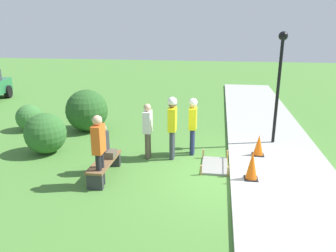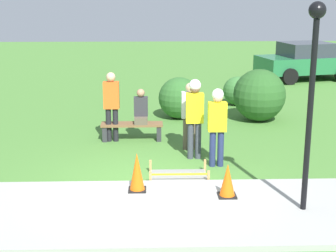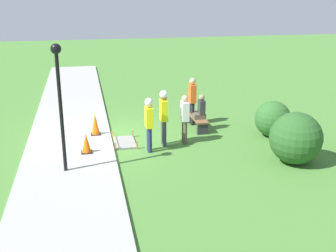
{
  "view_description": "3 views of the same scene",
  "coord_description": "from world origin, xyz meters",
  "px_view_note": "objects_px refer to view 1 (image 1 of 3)",
  "views": [
    {
      "loc": [
        -7.9,
        0.4,
        3.79
      ],
      "look_at": [
        0.83,
        1.76,
        1.09
      ],
      "focal_mm": 35.0,
      "sensor_mm": 36.0,
      "label": 1
    },
    {
      "loc": [
        0.14,
        -9.74,
        3.82
      ],
      "look_at": [
        0.5,
        1.95,
        0.72
      ],
      "focal_mm": 55.0,
      "sensor_mm": 36.0,
      "label": 2
    },
    {
      "loc": [
        14.03,
        -0.81,
        5.0
      ],
      "look_at": [
        1.25,
        1.79,
        0.71
      ],
      "focal_mm": 45.0,
      "sensor_mm": 36.0,
      "label": 3
    }
  ],
  "objects_px": {
    "park_bench": "(105,165)",
    "lamppost_near": "(280,71)",
    "person_seated_on_bench": "(105,144)",
    "worker_supervisor": "(172,122)",
    "worker_assistant": "(193,121)",
    "bystander_in_orange_shirt": "(99,147)",
    "traffic_cone_near_patch": "(252,165)",
    "traffic_cone_far_patch": "(259,145)",
    "bystander_in_gray_shirt": "(148,128)"
  },
  "relations": [
    {
      "from": "park_bench",
      "to": "lamppost_near",
      "type": "xyz_separation_m",
      "value": [
        3.17,
        -4.71,
        2.13
      ]
    },
    {
      "from": "person_seated_on_bench",
      "to": "worker_supervisor",
      "type": "height_order",
      "value": "worker_supervisor"
    },
    {
      "from": "park_bench",
      "to": "worker_assistant",
      "type": "bearing_deg",
      "value": -47.4
    },
    {
      "from": "worker_assistant",
      "to": "park_bench",
      "type": "bearing_deg",
      "value": 132.6
    },
    {
      "from": "person_seated_on_bench",
      "to": "bystander_in_orange_shirt",
      "type": "xyz_separation_m",
      "value": [
        -0.75,
        -0.13,
        0.23
      ]
    },
    {
      "from": "park_bench",
      "to": "person_seated_on_bench",
      "type": "bearing_deg",
      "value": 11.9
    },
    {
      "from": "traffic_cone_near_patch",
      "to": "park_bench",
      "type": "relative_size",
      "value": 0.47
    },
    {
      "from": "lamppost_near",
      "to": "traffic_cone_far_patch",
      "type": "bearing_deg",
      "value": 154.07
    },
    {
      "from": "worker_assistant",
      "to": "traffic_cone_near_patch",
      "type": "bearing_deg",
      "value": -136.48
    },
    {
      "from": "person_seated_on_bench",
      "to": "worker_assistant",
      "type": "bearing_deg",
      "value": -51.73
    },
    {
      "from": "park_bench",
      "to": "bystander_in_orange_shirt",
      "type": "height_order",
      "value": "bystander_in_orange_shirt"
    },
    {
      "from": "bystander_in_gray_shirt",
      "to": "lamppost_near",
      "type": "distance_m",
      "value": 4.5
    },
    {
      "from": "traffic_cone_far_patch",
      "to": "worker_assistant",
      "type": "xyz_separation_m",
      "value": [
        0.04,
        1.98,
        0.64
      ]
    },
    {
      "from": "bystander_in_gray_shirt",
      "to": "traffic_cone_far_patch",
      "type": "bearing_deg",
      "value": -81.76
    },
    {
      "from": "park_bench",
      "to": "person_seated_on_bench",
      "type": "height_order",
      "value": "person_seated_on_bench"
    },
    {
      "from": "worker_supervisor",
      "to": "person_seated_on_bench",
      "type": "bearing_deg",
      "value": 128.07
    },
    {
      "from": "worker_supervisor",
      "to": "bystander_in_gray_shirt",
      "type": "xyz_separation_m",
      "value": [
        -0.06,
        0.72,
        -0.2
      ]
    },
    {
      "from": "bystander_in_orange_shirt",
      "to": "traffic_cone_far_patch",
      "type": "bearing_deg",
      "value": -58.93
    },
    {
      "from": "park_bench",
      "to": "worker_assistant",
      "type": "height_order",
      "value": "worker_assistant"
    },
    {
      "from": "bystander_in_orange_shirt",
      "to": "bystander_in_gray_shirt",
      "type": "relative_size",
      "value": 1.09
    },
    {
      "from": "worker_assistant",
      "to": "bystander_in_gray_shirt",
      "type": "height_order",
      "value": "worker_assistant"
    },
    {
      "from": "bystander_in_gray_shirt",
      "to": "traffic_cone_near_patch",
      "type": "bearing_deg",
      "value": -112.54
    },
    {
      "from": "bystander_in_orange_shirt",
      "to": "lamppost_near",
      "type": "bearing_deg",
      "value": -51.56
    },
    {
      "from": "traffic_cone_near_patch",
      "to": "bystander_in_gray_shirt",
      "type": "height_order",
      "value": "bystander_in_gray_shirt"
    },
    {
      "from": "person_seated_on_bench",
      "to": "worker_assistant",
      "type": "distance_m",
      "value": 2.78
    },
    {
      "from": "person_seated_on_bench",
      "to": "traffic_cone_near_patch",
      "type": "bearing_deg",
      "value": -90.05
    },
    {
      "from": "bystander_in_orange_shirt",
      "to": "lamppost_near",
      "type": "distance_m",
      "value": 6.09
    },
    {
      "from": "person_seated_on_bench",
      "to": "lamppost_near",
      "type": "xyz_separation_m",
      "value": [
        2.93,
        -4.76,
        1.65
      ]
    },
    {
      "from": "bystander_in_orange_shirt",
      "to": "traffic_cone_near_patch",
      "type": "bearing_deg",
      "value": -78.55
    },
    {
      "from": "worker_supervisor",
      "to": "bystander_in_orange_shirt",
      "type": "relative_size",
      "value": 1.04
    },
    {
      "from": "traffic_cone_near_patch",
      "to": "lamppost_near",
      "type": "relative_size",
      "value": 0.21
    },
    {
      "from": "bystander_in_orange_shirt",
      "to": "bystander_in_gray_shirt",
      "type": "bearing_deg",
      "value": -21.46
    },
    {
      "from": "traffic_cone_near_patch",
      "to": "worker_supervisor",
      "type": "height_order",
      "value": "worker_supervisor"
    },
    {
      "from": "traffic_cone_far_patch",
      "to": "worker_assistant",
      "type": "relative_size",
      "value": 0.36
    },
    {
      "from": "park_bench",
      "to": "worker_supervisor",
      "type": "bearing_deg",
      "value": -46.16
    },
    {
      "from": "worker_assistant",
      "to": "bystander_in_orange_shirt",
      "type": "xyz_separation_m",
      "value": [
        -2.46,
        2.05,
        -0.02
      ]
    },
    {
      "from": "park_bench",
      "to": "worker_assistant",
      "type": "relative_size",
      "value": 0.91
    },
    {
      "from": "worker_assistant",
      "to": "bystander_in_orange_shirt",
      "type": "relative_size",
      "value": 0.97
    },
    {
      "from": "lamppost_near",
      "to": "park_bench",
      "type": "bearing_deg",
      "value": 123.91
    },
    {
      "from": "bystander_in_gray_shirt",
      "to": "park_bench",
      "type": "bearing_deg",
      "value": 149.62
    },
    {
      "from": "traffic_cone_near_patch",
      "to": "worker_supervisor",
      "type": "bearing_deg",
      "value": 59.93
    },
    {
      "from": "traffic_cone_near_patch",
      "to": "person_seated_on_bench",
      "type": "height_order",
      "value": "person_seated_on_bench"
    },
    {
      "from": "park_bench",
      "to": "lamppost_near",
      "type": "bearing_deg",
      "value": -56.09
    },
    {
      "from": "bystander_in_orange_shirt",
      "to": "bystander_in_gray_shirt",
      "type": "xyz_separation_m",
      "value": [
        1.95,
        -0.77,
        -0.1
      ]
    },
    {
      "from": "park_bench",
      "to": "bystander_in_gray_shirt",
      "type": "height_order",
      "value": "bystander_in_gray_shirt"
    },
    {
      "from": "traffic_cone_far_patch",
      "to": "bystander_in_gray_shirt",
      "type": "distance_m",
      "value": 3.33
    },
    {
      "from": "person_seated_on_bench",
      "to": "bystander_in_gray_shirt",
      "type": "relative_size",
      "value": 0.54
    },
    {
      "from": "traffic_cone_far_patch",
      "to": "bystander_in_orange_shirt",
      "type": "xyz_separation_m",
      "value": [
        -2.42,
        4.02,
        0.62
      ]
    },
    {
      "from": "traffic_cone_far_patch",
      "to": "bystander_in_gray_shirt",
      "type": "xyz_separation_m",
      "value": [
        -0.47,
        3.26,
        0.53
      ]
    },
    {
      "from": "worker_supervisor",
      "to": "lamppost_near",
      "type": "xyz_separation_m",
      "value": [
        1.66,
        -3.15,
        1.32
      ]
    }
  ]
}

